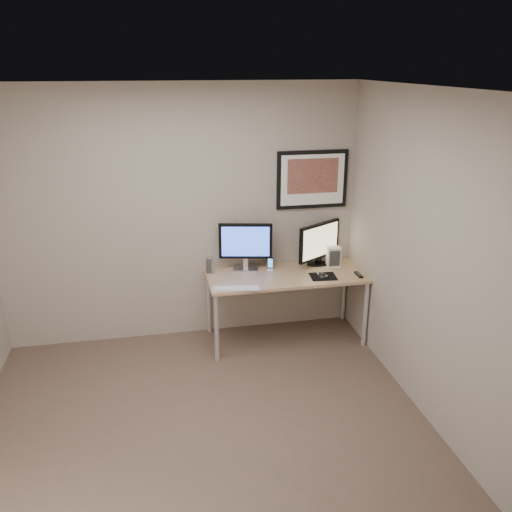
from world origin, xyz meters
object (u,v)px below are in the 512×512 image
at_px(desk, 286,280).
at_px(fan_unit, 333,257).
at_px(phone_dock, 270,264).
at_px(keyboard, 236,288).
at_px(speaker_left, 210,265).
at_px(monitor_tv, 319,243).
at_px(monitor_large, 246,244).
at_px(speaker_right, 267,256).
at_px(framed_art, 312,179).

xyz_separation_m(desk, fan_unit, (0.54, 0.11, 0.17)).
relative_size(phone_dock, keyboard, 0.30).
height_order(speaker_left, keyboard, speaker_left).
bearing_deg(monitor_tv, speaker_left, 149.31).
xyz_separation_m(monitor_large, monitor_tv, (0.78, -0.02, -0.03)).
bearing_deg(speaker_right, framed_art, 1.43).
bearing_deg(speaker_left, speaker_right, 31.21).
relative_size(phone_dock, fan_unit, 0.64).
xyz_separation_m(framed_art, speaker_right, (-0.48, -0.03, -0.79)).
height_order(framed_art, monitor_large, framed_art).
relative_size(desk, framed_art, 2.13).
bearing_deg(speaker_left, fan_unit, 17.35).
height_order(desk, monitor_large, monitor_large).
bearing_deg(desk, phone_dock, 130.92).
xyz_separation_m(desk, framed_art, (0.35, 0.33, 0.96)).
xyz_separation_m(desk, phone_dock, (-0.13, 0.15, 0.13)).
xyz_separation_m(speaker_left, keyboard, (0.19, -0.46, -0.08)).
relative_size(framed_art, speaker_right, 3.86).
xyz_separation_m(speaker_right, phone_dock, (-0.00, -0.15, -0.03)).
distance_m(framed_art, phone_dock, 0.97).
relative_size(desk, monitor_tv, 3.09).
bearing_deg(desk, framed_art, 43.46).
relative_size(desk, fan_unit, 7.53).
xyz_separation_m(monitor_tv, keyboard, (-0.97, -0.47, -0.24)).
relative_size(framed_art, speaker_left, 4.21).
distance_m(speaker_right, keyboard, 0.73).
bearing_deg(monitor_large, desk, -16.31).
distance_m(desk, keyboard, 0.63).
xyz_separation_m(speaker_right, fan_unit, (0.67, -0.19, 0.01)).
distance_m(desk, monitor_tv, 0.54).
bearing_deg(fan_unit, desk, -162.81).
xyz_separation_m(desk, speaker_right, (-0.13, 0.30, 0.16)).
relative_size(monitor_tv, speaker_left, 2.91).
bearing_deg(keyboard, fan_unit, 30.03).
xyz_separation_m(phone_dock, fan_unit, (0.67, -0.03, 0.04)).
height_order(desk, fan_unit, fan_unit).
bearing_deg(framed_art, monitor_large, -169.95).
relative_size(monitor_tv, fan_unit, 2.44).
distance_m(framed_art, fan_unit, 0.84).
distance_m(monitor_large, keyboard, 0.58).
relative_size(monitor_tv, speaker_right, 2.66).
height_order(desk, speaker_right, speaker_right).
bearing_deg(keyboard, desk, 36.83).
distance_m(framed_art, speaker_right, 0.93).
xyz_separation_m(speaker_right, keyboard, (-0.44, -0.58, -0.09)).
bearing_deg(desk, keyboard, -153.65).
bearing_deg(monitor_large, phone_dock, -0.45).
xyz_separation_m(monitor_tv, phone_dock, (-0.53, -0.04, -0.18)).
bearing_deg(monitor_large, fan_unit, 6.46).
height_order(monitor_large, phone_dock, monitor_large).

